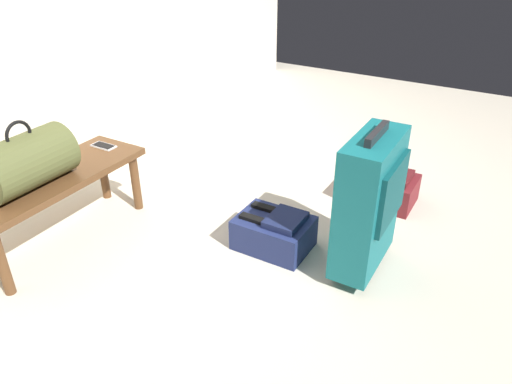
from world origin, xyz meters
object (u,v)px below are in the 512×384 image
(bench, at_px, (54,186))
(cell_phone, at_px, (104,146))
(suitcase_upright_teal, at_px, (369,202))
(backpack_maroon, at_px, (384,188))
(backpack_navy, at_px, (274,232))
(duffel_bag_olive, at_px, (26,162))

(bench, relative_size, cell_phone, 6.94)
(bench, relative_size, suitcase_upright_teal, 1.35)
(backpack_maroon, bearing_deg, bench, 132.27)
(backpack_navy, height_order, backpack_maroon, same)
(bench, bearing_deg, duffel_bag_olive, -180.00)
(bench, height_order, cell_phone, cell_phone)
(cell_phone, xyz_separation_m, backpack_maroon, (0.85, -1.41, -0.29))
(bench, distance_m, suitcase_upright_teal, 1.58)
(suitcase_upright_teal, distance_m, backpack_maroon, 0.76)
(suitcase_upright_teal, height_order, backpack_navy, suitcase_upright_teal)
(cell_phone, distance_m, suitcase_upright_teal, 1.52)
(bench, height_order, duffel_bag_olive, duffel_bag_olive)
(duffel_bag_olive, distance_m, suitcase_upright_teal, 1.63)
(backpack_navy, bearing_deg, duffel_bag_olive, 121.20)
(duffel_bag_olive, relative_size, cell_phone, 3.06)
(duffel_bag_olive, height_order, suitcase_upright_teal, suitcase_upright_teal)
(cell_phone, relative_size, suitcase_upright_teal, 0.19)
(bench, bearing_deg, backpack_maroon, -47.73)
(cell_phone, bearing_deg, duffel_bag_olive, -176.10)
(bench, bearing_deg, backpack_navy, -64.03)
(cell_phone, bearing_deg, bench, -174.91)
(cell_phone, bearing_deg, suitcase_upright_teal, -83.83)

